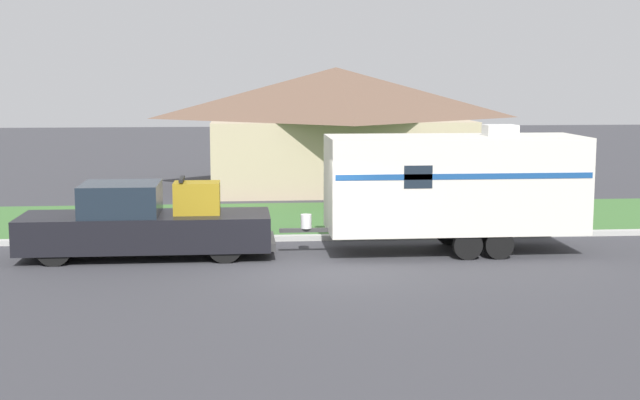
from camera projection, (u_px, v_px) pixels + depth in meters
ground_plane at (311, 269)px, 21.05m from camera, size 120.00×120.00×0.00m
curb_strip at (300, 238)px, 24.74m from camera, size 80.00×0.30×0.14m
lawn_strip at (292, 219)px, 28.35m from camera, size 80.00×7.00×0.03m
house_across_street at (336, 125)px, 36.40m from camera, size 10.80×8.62×4.88m
pickup_truck at (144, 224)px, 22.34m from camera, size 6.32×2.03×2.01m
travel_trailer at (454, 184)px, 22.91m from camera, size 7.78×2.32×3.29m
mailbox at (126, 204)px, 24.93m from camera, size 0.48×0.20×1.28m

